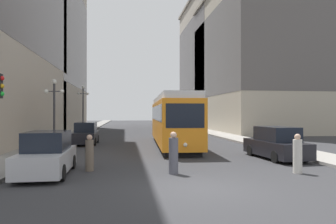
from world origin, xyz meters
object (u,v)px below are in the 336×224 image
at_px(pedestrian_crossing_near, 173,154).
at_px(lamp_post_left_far, 83,102).
at_px(lamp_post_left_near, 54,102).
at_px(parked_car_left_near, 86,134).
at_px(parked_car_right_far, 276,144).
at_px(parked_car_left_mid, 47,155).
at_px(transit_bus, 176,118).
at_px(pedestrian_crossing_far, 298,155).
at_px(pedestrian_on_sidewalk, 90,154).
at_px(streetcar, 172,119).

relative_size(pedestrian_crossing_near, lamp_post_left_far, 0.31).
height_order(lamp_post_left_near, lamp_post_left_far, lamp_post_left_far).
bearing_deg(lamp_post_left_near, lamp_post_left_far, 90.00).
relative_size(parked_car_left_near, parked_car_right_far, 1.00).
bearing_deg(lamp_post_left_far, lamp_post_left_near, -90.00).
relative_size(parked_car_left_mid, parked_car_right_far, 0.93).
bearing_deg(lamp_post_left_near, transit_bus, 55.70).
distance_m(parked_car_right_far, lamp_post_left_near, 15.59).
distance_m(parked_car_right_far, pedestrian_crossing_far, 4.33).
bearing_deg(parked_car_right_far, parked_car_left_mid, 11.41).
distance_m(parked_car_left_mid, lamp_post_left_near, 10.71).
bearing_deg(lamp_post_left_far, parked_car_right_far, -59.66).
xyz_separation_m(parked_car_left_mid, pedestrian_crossing_far, (10.61, -1.10, -0.05)).
bearing_deg(pedestrian_on_sidewalk, transit_bus, 14.57).
height_order(transit_bus, pedestrian_crossing_far, transit_bus).
bearing_deg(parked_car_left_mid, lamp_post_left_near, 99.71).
height_order(parked_car_right_far, lamp_post_left_near, lamp_post_left_near).
bearing_deg(lamp_post_left_far, pedestrian_crossing_near, -75.04).
distance_m(pedestrian_crossing_near, pedestrian_crossing_far, 5.35).
relative_size(transit_bus, parked_car_right_far, 2.62).
xyz_separation_m(transit_bus, parked_car_left_mid, (-10.05, -27.75, -1.10)).
bearing_deg(lamp_post_left_near, parked_car_left_near, 58.25).
height_order(parked_car_left_near, pedestrian_on_sidewalk, parked_car_left_near).
height_order(streetcar, transit_bus, streetcar).
distance_m(streetcar, parked_car_left_near, 7.44).
bearing_deg(streetcar, pedestrian_crossing_far, -70.52).
xyz_separation_m(parked_car_right_far, pedestrian_crossing_far, (-1.12, -4.18, -0.05)).
relative_size(streetcar, parked_car_right_far, 3.10).
xyz_separation_m(parked_car_left_mid, lamp_post_left_far, (-1.90, 26.36, 3.12)).
relative_size(streetcar, parked_car_left_near, 3.09).
relative_size(parked_car_right_far, pedestrian_crossing_near, 2.65).
height_order(pedestrian_crossing_far, lamp_post_left_far, lamp_post_left_far).
distance_m(streetcar, lamp_post_left_near, 9.00).
bearing_deg(pedestrian_crossing_far, lamp_post_left_far, 50.05).
height_order(parked_car_right_far, pedestrian_crossing_near, parked_car_right_far).
distance_m(streetcar, pedestrian_crossing_near, 11.74).
xyz_separation_m(transit_bus, pedestrian_on_sidewalk, (-8.39, -27.10, -1.19)).
height_order(parked_car_left_near, lamp_post_left_near, lamp_post_left_near).
relative_size(parked_car_left_mid, lamp_post_left_near, 0.89).
xyz_separation_m(parked_car_right_far, pedestrian_crossing_near, (-6.44, -3.62, -0.01)).
xyz_separation_m(parked_car_left_near, lamp_post_left_near, (-1.90, -3.07, 2.58)).
height_order(pedestrian_on_sidewalk, lamp_post_left_near, lamp_post_left_near).
bearing_deg(parked_car_left_near, pedestrian_crossing_near, -69.18).
height_order(parked_car_left_mid, pedestrian_crossing_far, parked_car_left_mid).
relative_size(pedestrian_on_sidewalk, lamp_post_left_far, 0.28).
bearing_deg(transit_bus, streetcar, -101.62).
bearing_deg(lamp_post_left_far, parked_car_left_near, -81.73).
xyz_separation_m(parked_car_left_near, pedestrian_on_sidewalk, (1.66, -12.65, -0.09)).
xyz_separation_m(transit_bus, parked_car_right_far, (1.67, -24.66, -1.10)).
bearing_deg(parked_car_left_near, pedestrian_on_sidewalk, -82.60).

